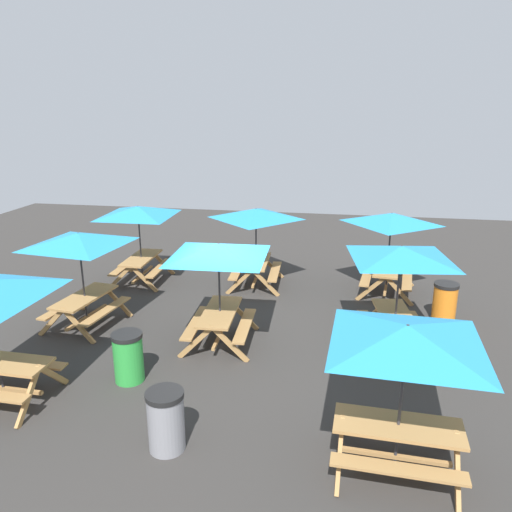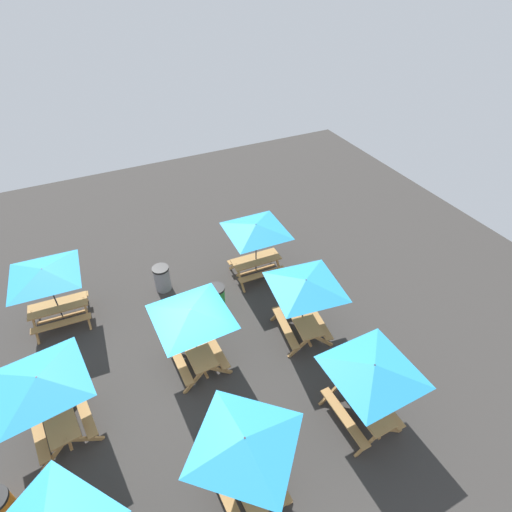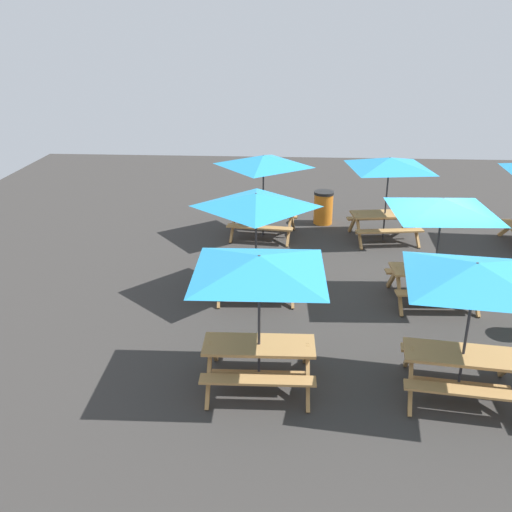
{
  "view_description": "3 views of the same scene",
  "coord_description": "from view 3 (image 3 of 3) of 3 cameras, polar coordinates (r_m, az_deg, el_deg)",
  "views": [
    {
      "loc": [
        9.97,
        2.34,
        5.09
      ],
      "look_at": [
        -3.63,
        -0.09,
        0.9
      ],
      "focal_mm": 35.0,
      "sensor_mm": 36.0,
      "label": 1
    },
    {
      "loc": [
        -7.23,
        1.38,
        10.02
      ],
      "look_at": [
        3.02,
        -3.51,
        0.9
      ],
      "focal_mm": 28.0,
      "sensor_mm": 36.0,
      "label": 2
    },
    {
      "loc": [
        -2.9,
        -11.45,
        5.51
      ],
      "look_at": [
        -3.63,
        -0.09,
        0.9
      ],
      "focal_mm": 40.0,
      "sensor_mm": 36.0,
      "label": 3
    }
  ],
  "objects": [
    {
      "name": "picnic_table_2",
      "position": [
        11.91,
        0.0,
        4.86
      ],
      "size": [
        2.1,
        2.1,
        2.34
      ],
      "rotation": [
        0.0,
        0.0,
        0.05
      ],
      "color": "#A87A44",
      "rests_on": "ground"
    },
    {
      "name": "picnic_table_4",
      "position": [
        8.7,
        0.32,
        -1.84
      ],
      "size": [
        2.83,
        2.83,
        2.34
      ],
      "rotation": [
        0.0,
        0.0,
        0.02
      ],
      "color": "#A87A44",
      "rests_on": "ground"
    },
    {
      "name": "picnic_table_7",
      "position": [
        15.63,
        13.15,
        8.46
      ],
      "size": [
        2.8,
        2.8,
        2.34
      ],
      "rotation": [
        0.0,
        0.0,
        0.14
      ],
      "color": "#A87A44",
      "rests_on": "ground"
    },
    {
      "name": "picnic_table_6",
      "position": [
        9.03,
        21.02,
        -2.47
      ],
      "size": [
        2.81,
        2.81,
        2.34
      ],
      "rotation": [
        0.0,
        0.0,
        -0.13
      ],
      "color": "#A87A44",
      "rests_on": "ground"
    },
    {
      "name": "picnic_table_3",
      "position": [
        12.16,
        18.09,
        4.1
      ],
      "size": [
        2.83,
        2.83,
        2.34
      ],
      "rotation": [
        0.0,
        0.0,
        0.04
      ],
      "color": "#A87A44",
      "rests_on": "ground"
    },
    {
      "name": "ground_plane",
      "position": [
        13.03,
        16.21,
        -3.91
      ],
      "size": [
        28.23,
        28.23,
        0.0
      ],
      "primitive_type": "plane",
      "color": "#33302D",
      "rests_on": "ground"
    },
    {
      "name": "picnic_table_5",
      "position": [
        15.5,
        0.74,
        8.92
      ],
      "size": [
        2.23,
        2.23,
        2.34
      ],
      "rotation": [
        0.0,
        0.0,
        -0.12
      ],
      "color": "#A87A44",
      "rests_on": "ground"
    },
    {
      "name": "trash_bin_orange",
      "position": [
        17.11,
        6.75,
        4.85
      ],
      "size": [
        0.59,
        0.59,
        0.98
      ],
      "color": "orange",
      "rests_on": "ground"
    }
  ]
}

